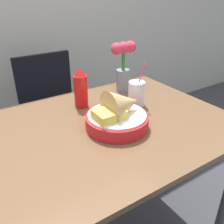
{
  "coord_description": "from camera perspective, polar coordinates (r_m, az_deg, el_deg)",
  "views": [
    {
      "loc": [
        -0.51,
        -0.8,
        1.31
      ],
      "look_at": [
        0.0,
        -0.01,
        0.82
      ],
      "focal_mm": 40.0,
      "sensor_mm": 36.0,
      "label": 1
    }
  ],
  "objects": [
    {
      "name": "flower_vase",
      "position": [
        1.39,
        2.59,
        11.01
      ],
      "size": [
        0.15,
        0.08,
        0.27
      ],
      "color": "gray",
      "rests_on": "dining_table"
    },
    {
      "name": "drink_cup",
      "position": [
        1.24,
        5.6,
        4.04
      ],
      "size": [
        0.08,
        0.08,
        0.22
      ],
      "color": "silver",
      "rests_on": "dining_table"
    },
    {
      "name": "dining_table",
      "position": [
        1.15,
        -0.55,
        -7.34
      ],
      "size": [
        1.07,
        0.82,
        0.76
      ],
      "color": "brown",
      "rests_on": "ground_plane"
    },
    {
      "name": "food_basket",
      "position": [
        1.04,
        1.63,
        -0.46
      ],
      "size": [
        0.27,
        0.27,
        0.17
      ],
      "color": "red",
      "rests_on": "dining_table"
    },
    {
      "name": "ketchup_bottle",
      "position": [
        1.22,
        -7.16,
        5.37
      ],
      "size": [
        0.07,
        0.07,
        0.2
      ],
      "color": "red",
      "rests_on": "dining_table"
    },
    {
      "name": "chair_far_window",
      "position": [
        1.86,
        -13.71,
        1.31
      ],
      "size": [
        0.4,
        0.4,
        0.88
      ],
      "color": "black",
      "rests_on": "ground_plane"
    }
  ]
}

